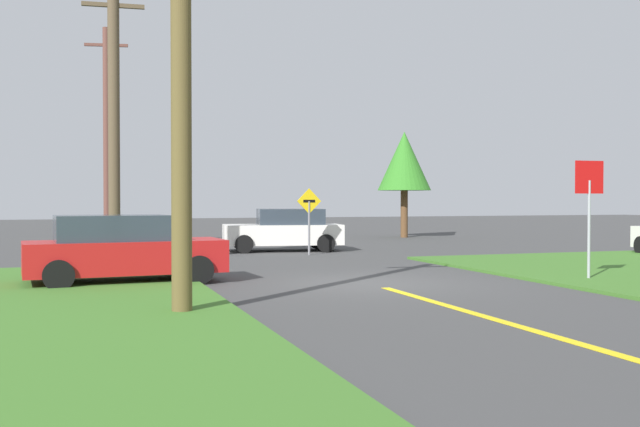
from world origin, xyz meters
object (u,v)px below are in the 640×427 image
Objects in this scene: utility_pole_near at (181,81)px; oak_tree_left at (404,162)px; utility_pole_mid at (114,122)px; direction_sign at (309,214)px; stop_sign at (589,196)px; parked_car_near_building at (122,250)px; utility_pole_far at (107,134)px; car_approaching_junction at (284,230)px.

utility_pole_near is 1.43× the size of oak_tree_left.
utility_pole_mid is 3.54× the size of direction_sign.
stop_sign reaches higher than parked_car_near_building.
utility_pole_far is at bearing 84.58° from parked_car_near_building.
utility_pole_mid is 1.53× the size of oak_tree_left.
direction_sign is 13.10m from oak_tree_left.
oak_tree_left is at bearing -101.77° from stop_sign.
parked_car_near_building and car_approaching_junction have the same top height.
utility_pole_far is 15.10m from oak_tree_left.
stop_sign is at bearing 11.61° from utility_pole_near.
utility_pole_mid is at bearing -90.94° from utility_pole_far.
oak_tree_left is at bearing 43.39° from parked_car_near_building.
stop_sign is at bearing -36.10° from utility_pole_mid.
utility_pole_near is at bearing -123.38° from oak_tree_left.
utility_pole_far is at bearing 89.06° from utility_pole_mid.
utility_pole_near is 0.93× the size of utility_pole_mid.
car_approaching_junction is 0.60× the size of utility_pole_near.
stop_sign is 0.62× the size of car_approaching_junction.
oak_tree_left is (15.14, 16.79, 3.13)m from parked_car_near_building.
parked_car_near_building is at bearing -132.04° from oak_tree_left.
parked_car_near_building is (-10.77, 3.05, -1.27)m from stop_sign.
car_approaching_junction is 1.99× the size of direction_sign.
parked_car_near_building is 5.91m from utility_pole_mid.
utility_pole_near is 26.23m from oak_tree_left.
stop_sign is 1.23× the size of direction_sign.
car_approaching_junction is at bearing 34.42° from utility_pole_mid.
parked_car_near_building is at bearing -90.67° from utility_pole_mid.
parked_car_near_building is 0.60× the size of utility_pole_near.
utility_pole_near is at bearing -86.70° from parked_car_near_building.
car_approaching_junction is 11.87m from oak_tree_left.
car_approaching_junction is at bearing -138.62° from oak_tree_left.
oak_tree_left reaches higher than parked_car_near_building.
direction_sign is at bearing -130.21° from oak_tree_left.
direction_sign is (0.28, -2.26, 0.67)m from car_approaching_junction.
parked_car_near_building is 1.97× the size of direction_sign.
utility_pole_far is 1.69× the size of oak_tree_left.
utility_pole_far is (-10.56, 17.70, 2.69)m from stop_sign.
car_approaching_junction is at bearing -70.35° from stop_sign.
direction_sign is at bearing -49.33° from utility_pole_far.
direction_sign is (6.77, 2.19, -2.82)m from utility_pole_mid.
utility_pole_far reaches higher than parked_car_near_building.
parked_car_near_building is 0.50× the size of utility_pole_far.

